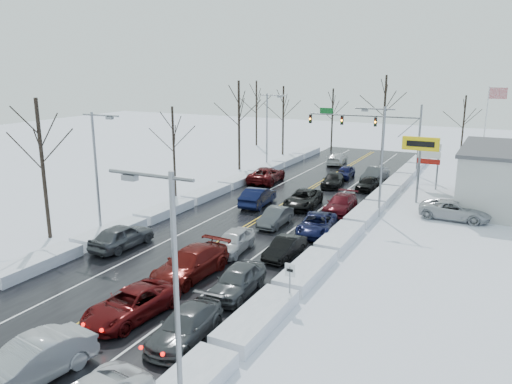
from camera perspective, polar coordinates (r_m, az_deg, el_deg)
The scene contains 43 objects.
ground at distance 36.49m, azimuth -3.10°, elevation -5.14°, with size 160.00×160.00×0.00m, color silver.
road_surface at distance 38.14m, azimuth -1.60°, elevation -4.25°, with size 14.00×84.00×0.01m, color black.
snow_bank_left at distance 42.14m, azimuth -10.74°, elevation -2.72°, with size 1.84×72.00×0.74m, color silver.
snow_bank_right at distance 35.35m, azimuth 9.36°, elevation -5.96°, with size 1.84×72.00×0.74m, color silver.
traffic_signal_mast at distance 59.79m, azimuth 13.42°, elevation 7.44°, with size 13.28×0.39×8.00m.
tires_plus_sign at distance 46.83m, azimuth 18.27°, elevation 4.77°, with size 3.20×0.34×6.00m.
used_vehicles_sign at distance 52.96m, azimuth 19.16°, elevation 3.87°, with size 2.20×0.22×4.65m.
speed_limit_sign at distance 25.80m, azimuth 3.90°, elevation -9.65°, with size 0.55×0.09×2.35m.
flagpole at distance 60.15m, azimuth 24.89°, elevation 6.99°, with size 1.87×1.20×10.00m.
streetlight_se at distance 16.29m, azimuth -9.72°, elevation -10.40°, with size 3.20×0.25×9.00m.
streetlight_ne at distance 41.35m, azimuth 13.97°, elevation 4.35°, with size 3.20×0.25×9.00m.
streetlight_sw at distance 36.96m, azimuth -17.63°, elevation 2.99°, with size 3.20×0.25×9.00m.
streetlight_nw at distance 59.96m, azimuth 1.43°, elevation 7.67°, with size 3.20×0.25×9.00m.
tree_left_b at distance 37.71m, azimuth -23.44°, elevation 5.28°, with size 4.00×4.00×10.00m.
tree_left_c at distance 47.32m, azimuth -9.45°, elevation 6.53°, with size 3.40×3.40×8.50m.
tree_left_d at distance 59.31m, azimuth -1.97°, elevation 9.57°, with size 4.20×4.20×10.50m.
tree_left_e at distance 69.92m, azimuth 3.14°, elevation 9.67°, with size 3.80×3.80×9.50m.
tree_far_a at distance 78.38m, azimuth 0.05°, elevation 10.42°, with size 4.00×4.00×10.00m.
tree_far_b at distance 74.76m, azimuth 8.75°, elevation 9.54°, with size 3.60×3.60×9.00m.
tree_far_c at distance 70.62m, azimuth 14.54°, elevation 10.14°, with size 4.40×4.40×11.00m.
tree_far_d at distance 70.76m, azimuth 22.71°, elevation 8.10°, with size 3.40×3.40×8.50m.
queued_car_1 at distance 22.71m, azimuth -24.19°, elevation -19.20°, with size 1.81×5.18×1.71m, color #96999E.
queued_car_2 at distance 26.12m, azimuth -13.96°, elevation -13.72°, with size 2.41×5.23×1.45m, color #4E0A0B.
queued_car_3 at distance 30.03m, azimuth -7.45°, elevation -9.60°, with size 2.37×5.83×1.69m, color #510D0A.
queued_car_4 at distance 33.63m, azimuth -2.62°, elevation -6.84°, with size 1.78×4.42×1.50m, color #BDBDC0.
queued_car_5 at distance 39.01m, azimuth 2.22°, elevation -3.85°, with size 1.47×4.21×1.39m, color #3D3F42.
queued_car_6 at distance 44.28m, azimuth 5.41°, elevation -1.71°, with size 2.49×5.40×1.50m, color black.
queued_car_7 at distance 52.24m, azimuth 8.75°, elevation 0.64°, with size 1.87×4.60×1.34m, color black.
queued_car_8 at distance 56.41m, azimuth 10.12°, elevation 1.58°, with size 1.60×3.97×1.35m, color black.
queued_car_11 at distance 23.80m, azimuth -8.03°, elevation -16.36°, with size 1.95×4.79×1.39m, color #3A3C3E.
queued_car_12 at distance 27.77m, azimuth -2.15°, elevation -11.54°, with size 1.86×4.62×1.57m, color #3F4244.
queued_car_13 at distance 32.71m, azimuth 3.31°, elevation -7.47°, with size 1.40×4.01×1.32m, color black.
queued_car_14 at distance 37.55m, azimuth 6.94°, elevation -4.67°, with size 2.37×5.13×1.43m, color black.
queued_car_15 at distance 43.17m, azimuth 9.62°, elevation -2.26°, with size 2.06×5.06×1.47m, color #44090F.
queued_car_16 at distance 51.43m, azimuth 12.64°, elevation 0.24°, with size 1.61×4.01×1.37m, color black.
queued_car_17 at distance 54.99m, azimuth 13.41°, elevation 1.09°, with size 1.72×4.92×1.62m, color #393B3D.
oncoming_car_0 at distance 44.51m, azimuth 0.21°, elevation -1.56°, with size 1.75×5.03×1.66m, color black.
oncoming_car_1 at distance 53.55m, azimuth 1.21°, elevation 1.13°, with size 2.74×5.93×1.65m, color #44090B.
oncoming_car_2 at distance 64.34m, azimuth 9.21°, elevation 3.15°, with size 2.06×5.06×1.47m, color silver.
oncoming_car_3 at distance 35.52m, azimuth -15.00°, elevation -6.17°, with size 1.98×4.93×1.68m, color #424447.
parked_car_0 at distance 43.64m, azimuth 21.69°, elevation -2.91°, with size 2.53×5.49×1.53m, color #AFB2B8.
parked_car_1 at distance 46.39m, azimuth 25.46°, elevation -2.31°, with size 2.27×5.59×1.62m, color black.
parked_car_2 at distance 53.59m, azimuth 23.61°, elevation -0.06°, with size 1.81×4.50×1.53m, color black.
Camera 1 is at (17.31, -29.80, 12.01)m, focal length 35.00 mm.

